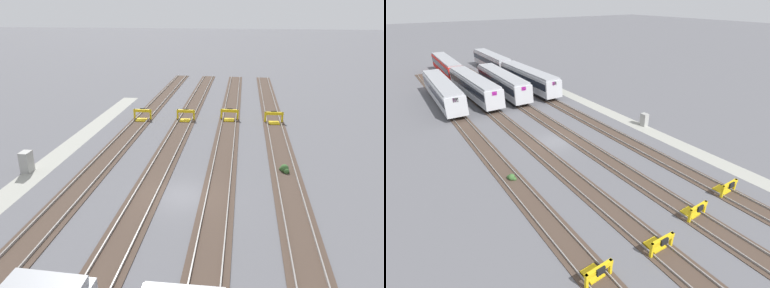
% 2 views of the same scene
% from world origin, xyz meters
% --- Properties ---
extents(ground_plane, '(400.00, 400.00, 0.00)m').
position_xyz_m(ground_plane, '(0.00, 0.00, 0.00)').
color(ground_plane, '#5B5B60').
extents(service_walkway, '(54.00, 2.00, 0.01)m').
position_xyz_m(service_walkway, '(0.00, -11.42, 0.00)').
color(service_walkway, '#9E9E93').
rests_on(service_walkway, ground).
extents(rail_track_nearest, '(90.00, 2.23, 0.21)m').
position_xyz_m(rail_track_nearest, '(0.00, -7.14, 0.04)').
color(rail_track_nearest, '#47382D').
rests_on(rail_track_nearest, ground).
extents(rail_track_near_inner, '(90.00, 2.24, 0.21)m').
position_xyz_m(rail_track_near_inner, '(0.00, -2.38, 0.04)').
color(rail_track_near_inner, '#47382D').
rests_on(rail_track_near_inner, ground).
extents(rail_track_middle, '(90.00, 2.24, 0.21)m').
position_xyz_m(rail_track_middle, '(0.00, 2.38, 0.04)').
color(rail_track_middle, '#47382D').
rests_on(rail_track_middle, ground).
extents(rail_track_far_inner, '(90.00, 2.23, 0.21)m').
position_xyz_m(rail_track_far_inner, '(0.00, 7.14, 0.04)').
color(rail_track_far_inner, '#47382D').
rests_on(rail_track_far_inner, ground).
extents(subway_car_front_row_leftmost, '(18.04, 3.12, 3.70)m').
position_xyz_m(subway_car_front_row_leftmost, '(21.21, -2.33, 2.04)').
color(subway_car_front_row_leftmost, '#B7BABF').
rests_on(subway_car_front_row_leftmost, ground).
extents(subway_car_front_row_left_inner, '(18.05, 3.14, 3.70)m').
position_xyz_m(subway_car_front_row_left_inner, '(21.21, 7.19, 2.04)').
color(subway_car_front_row_left_inner, '#B7BABF').
rests_on(subway_car_front_row_left_inner, ground).
extents(subway_car_front_row_centre, '(18.06, 3.25, 3.70)m').
position_xyz_m(subway_car_front_row_centre, '(21.21, 2.39, 2.04)').
color(subway_car_front_row_centre, '#B7BABF').
rests_on(subway_car_front_row_centre, ground).
extents(subway_car_front_row_right_inner, '(18.05, 3.16, 3.70)m').
position_xyz_m(subway_car_front_row_right_inner, '(21.21, -7.12, 2.04)').
color(subway_car_front_row_right_inner, '#B7BABF').
rests_on(subway_car_front_row_right_inner, ground).
extents(subway_car_front_row_rightmost, '(18.03, 3.02, 3.70)m').
position_xyz_m(subway_car_front_row_rightmost, '(40.00, -7.12, 2.04)').
color(subway_car_front_row_rightmost, '#B7BABF').
rests_on(subway_car_front_row_rightmost, ground).
extents(subway_car_back_row_leftmost, '(18.07, 3.28, 3.70)m').
position_xyz_m(subway_car_back_row_leftmost, '(39.88, 2.43, 2.04)').
color(subway_car_back_row_leftmost, red).
rests_on(subway_car_back_row_leftmost, ground).
extents(bumper_stop_nearest_track, '(1.34, 2.00, 1.22)m').
position_xyz_m(bumper_stop_nearest_track, '(-16.78, -7.13, 0.51)').
color(bumper_stop_nearest_track, gold).
rests_on(bumper_stop_nearest_track, ground).
extents(bumper_stop_near_inner_track, '(1.36, 2.01, 1.22)m').
position_xyz_m(bumper_stop_near_inner_track, '(-17.22, -2.37, 0.51)').
color(bumper_stop_near_inner_track, gold).
rests_on(bumper_stop_near_inner_track, ground).
extents(bumper_stop_middle_track, '(1.36, 2.01, 1.22)m').
position_xyz_m(bumper_stop_middle_track, '(-18.03, 2.37, 0.51)').
color(bumper_stop_middle_track, gold).
rests_on(bumper_stop_middle_track, ground).
extents(bumper_stop_far_inner_track, '(1.38, 2.01, 1.22)m').
position_xyz_m(bumper_stop_far_inner_track, '(-17.57, 7.15, 0.51)').
color(bumper_stop_far_inner_track, gold).
rests_on(bumper_stop_far_inner_track, ground).
extents(electrical_cabinet, '(0.90, 0.73, 1.60)m').
position_xyz_m(electrical_cabinet, '(-2.25, -12.17, 0.80)').
color(electrical_cabinet, '#9E9E99').
rests_on(electrical_cabinet, ground).
extents(weed_clump, '(0.92, 0.70, 0.64)m').
position_xyz_m(weed_clump, '(-4.76, 7.08, 0.24)').
color(weed_clump, '#38602D').
rests_on(weed_clump, ground).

